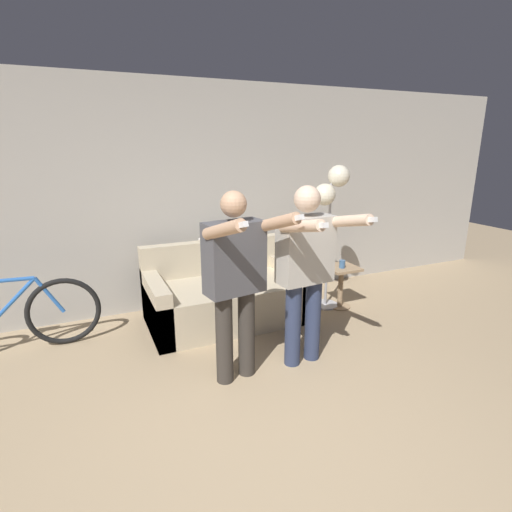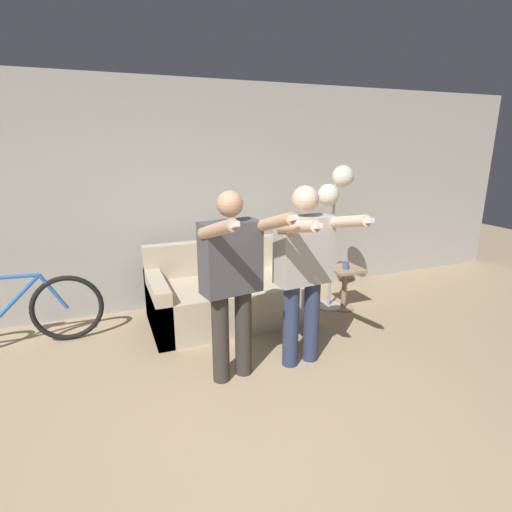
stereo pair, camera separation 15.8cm
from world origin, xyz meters
name	(u,v)px [view 2 (the right image)]	position (x,y,z in m)	size (l,w,h in m)	color
ground_plane	(279,491)	(0.00, 0.00, 0.00)	(16.00, 16.00, 0.00)	tan
wall_back	(172,198)	(0.00, 2.99, 1.30)	(10.00, 0.05, 2.60)	#B7B2A8
couch	(228,296)	(0.44, 2.33, 0.27)	(1.69, 0.94, 0.83)	beige
person_left	(232,274)	(0.13, 1.19, 0.92)	(0.61, 0.72, 1.57)	#38332D
person_right	(304,264)	(0.77, 1.19, 0.93)	(0.57, 0.70, 1.58)	#2D3856
cat	(225,232)	(0.54, 2.70, 0.92)	(0.47, 0.15, 0.19)	silver
floor_lamp	(335,196)	(1.69, 2.21, 1.34)	(0.43, 0.32, 1.68)	#B2B2B7
side_table	(345,280)	(1.81, 2.10, 0.35)	(0.36, 0.36, 0.51)	#A38460
cup	(346,265)	(1.79, 2.06, 0.56)	(0.07, 0.07, 0.09)	#3D6693
bicycle	(10,314)	(-1.67, 2.44, 0.35)	(1.66, 0.07, 0.77)	black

